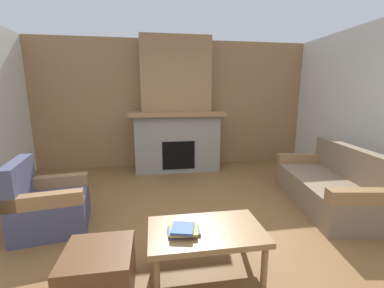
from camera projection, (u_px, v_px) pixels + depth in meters
ground at (199, 234)px, 2.88m from camera, size 9.00×9.00×0.00m
wall_back_wood_panel at (175, 104)px, 5.52m from camera, size 6.00×0.12×2.70m
fireplace at (176, 114)px, 5.19m from camera, size 1.90×0.82×2.70m
couch at (330, 186)px, 3.59m from camera, size 1.12×1.91×0.85m
armchair at (48, 205)px, 2.95m from camera, size 0.87×0.87×0.85m
coffee_table at (206, 235)px, 2.18m from camera, size 1.00×0.60×0.43m
ottoman at (99, 273)px, 1.96m from camera, size 0.52×0.52×0.40m
book_stack_near_edge at (183, 230)px, 2.09m from camera, size 0.27×0.26×0.07m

